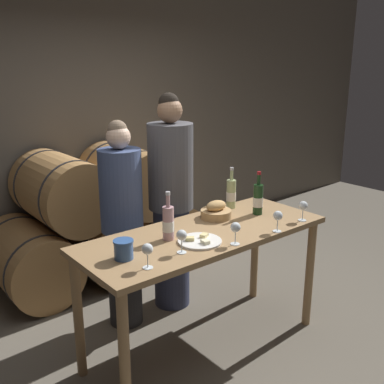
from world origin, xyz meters
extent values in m
plane|color=#665E51|center=(0.00, 0.00, 0.00)|extent=(10.00, 10.00, 0.00)
cube|color=#60594F|center=(0.00, 2.16, 1.60)|extent=(10.00, 0.12, 3.20)
cylinder|color=#A87A47|center=(-0.68, 1.58, 0.32)|extent=(0.65, 0.93, 0.65)
cylinder|color=#2D2D33|center=(-0.68, 1.28, 0.32)|extent=(0.66, 0.02, 0.66)
cylinder|color=#2D2D33|center=(-0.68, 1.88, 0.32)|extent=(0.66, 0.02, 0.66)
cylinder|color=#A87A47|center=(0.00, 1.58, 0.32)|extent=(0.65, 0.93, 0.65)
cylinder|color=#2D2D33|center=(0.00, 1.28, 0.32)|extent=(0.66, 0.02, 0.66)
cylinder|color=#2D2D33|center=(0.00, 1.88, 0.32)|extent=(0.66, 0.02, 0.66)
cylinder|color=#A87A47|center=(0.68, 1.58, 0.32)|extent=(0.65, 0.93, 0.65)
cylinder|color=#2D2D33|center=(0.68, 1.28, 0.32)|extent=(0.66, 0.02, 0.66)
cylinder|color=#2D2D33|center=(0.68, 1.88, 0.32)|extent=(0.66, 0.02, 0.66)
cylinder|color=#A87A47|center=(-0.34, 1.58, 0.91)|extent=(0.65, 0.93, 0.65)
cylinder|color=#2D2D33|center=(-0.34, 1.28, 0.91)|extent=(0.66, 0.02, 0.66)
cylinder|color=#2D2D33|center=(-0.34, 1.88, 0.91)|extent=(0.66, 0.02, 0.66)
cylinder|color=#A87A47|center=(0.34, 1.58, 0.91)|extent=(0.65, 0.93, 0.65)
cylinder|color=#2D2D33|center=(0.34, 1.28, 0.91)|extent=(0.66, 0.02, 0.66)
cylinder|color=#2D2D33|center=(0.34, 1.88, 0.91)|extent=(0.66, 0.02, 0.66)
cylinder|color=#99754C|center=(-0.84, -0.29, 0.44)|extent=(0.06, 0.06, 0.87)
cylinder|color=#99754C|center=(0.84, -0.29, 0.44)|extent=(0.06, 0.06, 0.87)
cylinder|color=#99754C|center=(-0.84, 0.29, 0.44)|extent=(0.06, 0.06, 0.87)
cylinder|color=#99754C|center=(0.84, 0.29, 0.44)|extent=(0.06, 0.06, 0.87)
cube|color=#99754C|center=(0.00, 0.00, 0.89)|extent=(1.79, 0.70, 0.04)
cylinder|color=#232326|center=(-0.27, 0.66, 0.40)|extent=(0.26, 0.26, 0.79)
cylinder|color=#3D4C75|center=(-0.27, 0.66, 1.11)|extent=(0.32, 0.32, 0.63)
sphere|color=beige|center=(-0.27, 0.66, 1.51)|extent=(0.18, 0.18, 0.18)
sphere|color=#75604C|center=(-0.27, 0.67, 1.56)|extent=(0.15, 0.15, 0.15)
cylinder|color=#2D334C|center=(0.20, 0.66, 0.44)|extent=(0.30, 0.30, 0.88)
cylinder|color=#4C4C51|center=(0.20, 0.66, 1.22)|extent=(0.37, 0.37, 0.69)
sphere|color=#997051|center=(0.20, 0.66, 1.67)|extent=(0.20, 0.20, 0.20)
sphere|color=black|center=(0.20, 0.67, 1.72)|extent=(0.16, 0.16, 0.16)
cylinder|color=#193819|center=(0.55, 0.02, 1.03)|extent=(0.07, 0.07, 0.23)
cylinder|color=#193819|center=(0.55, 0.02, 1.18)|extent=(0.03, 0.03, 0.08)
cylinder|color=maroon|center=(0.55, 0.02, 1.23)|extent=(0.03, 0.03, 0.02)
cylinder|color=white|center=(0.55, 0.02, 1.01)|extent=(0.08, 0.08, 0.07)
cylinder|color=#ADBC7F|center=(0.50, 0.27, 1.03)|extent=(0.07, 0.07, 0.23)
cylinder|color=#ADBC7F|center=(0.50, 0.27, 1.18)|extent=(0.03, 0.03, 0.08)
cylinder|color=#B7B7BC|center=(0.50, 0.27, 1.23)|extent=(0.03, 0.03, 0.02)
cylinder|color=white|center=(0.50, 0.27, 1.01)|extent=(0.08, 0.08, 0.07)
cylinder|color=#BC8E93|center=(-0.28, 0.04, 1.02)|extent=(0.07, 0.07, 0.22)
cylinder|color=#BC8E93|center=(-0.28, 0.04, 1.17)|extent=(0.03, 0.03, 0.08)
cylinder|color=#B7B7BC|center=(-0.28, 0.04, 1.23)|extent=(0.03, 0.03, 0.02)
cylinder|color=white|center=(-0.28, 0.04, 1.01)|extent=(0.08, 0.08, 0.07)
cylinder|color=#335693|center=(-0.66, -0.03, 0.97)|extent=(0.11, 0.11, 0.12)
cylinder|color=#335693|center=(-0.66, -0.03, 1.02)|extent=(0.12, 0.12, 0.01)
cylinder|color=tan|center=(0.25, 0.16, 0.94)|extent=(0.23, 0.23, 0.06)
ellipsoid|color=tan|center=(0.25, 0.16, 1.01)|extent=(0.17, 0.10, 0.08)
cylinder|color=white|center=(-0.15, -0.13, 0.92)|extent=(0.28, 0.28, 0.01)
cube|color=beige|center=(-0.09, -0.10, 0.94)|extent=(0.07, 0.06, 0.02)
cube|color=#E0CC7F|center=(-0.20, -0.09, 0.94)|extent=(0.07, 0.07, 0.02)
cube|color=beige|center=(-0.16, -0.19, 0.94)|extent=(0.05, 0.06, 0.02)
cylinder|color=white|center=(-0.62, -0.23, 0.91)|extent=(0.06, 0.06, 0.00)
cylinder|color=white|center=(-0.62, -0.23, 0.96)|extent=(0.01, 0.01, 0.08)
sphere|color=white|center=(-0.62, -0.23, 1.03)|extent=(0.07, 0.07, 0.07)
cylinder|color=white|center=(-0.35, -0.18, 0.91)|extent=(0.06, 0.06, 0.00)
cylinder|color=white|center=(-0.35, -0.18, 0.96)|extent=(0.01, 0.01, 0.08)
sphere|color=white|center=(-0.35, -0.18, 1.03)|extent=(0.07, 0.07, 0.07)
cylinder|color=white|center=(0.00, -0.29, 0.91)|extent=(0.06, 0.06, 0.00)
cylinder|color=white|center=(0.00, -0.29, 0.96)|extent=(0.01, 0.01, 0.08)
sphere|color=white|center=(0.00, -0.29, 1.03)|extent=(0.07, 0.07, 0.07)
cylinder|color=white|center=(0.38, -0.32, 0.91)|extent=(0.06, 0.06, 0.00)
cylinder|color=white|center=(0.38, -0.32, 0.96)|extent=(0.01, 0.01, 0.08)
sphere|color=white|center=(0.38, -0.32, 1.03)|extent=(0.07, 0.07, 0.07)
cylinder|color=white|center=(0.70, -0.29, 0.91)|extent=(0.06, 0.06, 0.00)
cylinder|color=white|center=(0.70, -0.29, 0.96)|extent=(0.01, 0.01, 0.08)
sphere|color=white|center=(0.70, -0.29, 1.03)|extent=(0.07, 0.07, 0.07)
camera|label=1|loc=(-1.89, -2.18, 2.03)|focal=42.00mm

